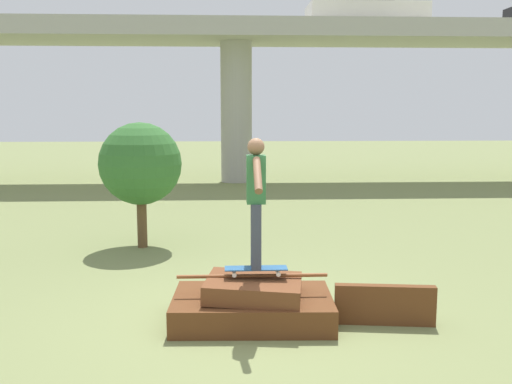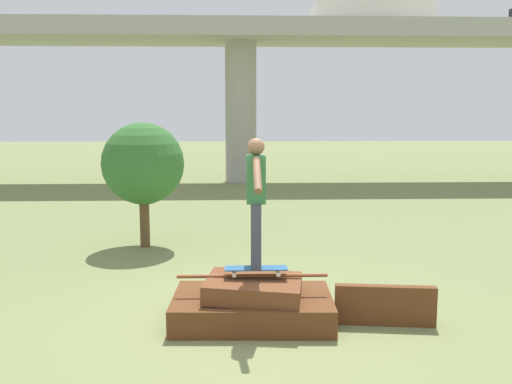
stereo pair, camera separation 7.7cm
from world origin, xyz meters
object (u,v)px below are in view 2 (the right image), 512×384
skateboard (256,269)px  tree_behind_left (143,164)px  car_on_overpass_mid (369,10)px  skater (256,194)px

skateboard → tree_behind_left: 4.47m
tree_behind_left → car_on_overpass_mid: bearing=57.5°
skater → skateboard: bearing=-14.0°
car_on_overpass_mid → tree_behind_left: size_ratio=1.76×
skater → car_on_overpass_mid: size_ratio=0.38×
skater → car_on_overpass_mid: (4.51, 14.05, 4.48)m
skateboard → car_on_overpass_mid: size_ratio=0.18×
skater → car_on_overpass_mid: car_on_overpass_mid is taller
skateboard → tree_behind_left: size_ratio=0.32×
car_on_overpass_mid → tree_behind_left: car_on_overpass_mid is taller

